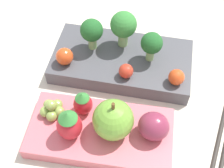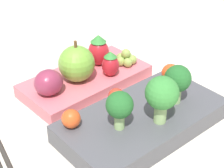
% 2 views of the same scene
% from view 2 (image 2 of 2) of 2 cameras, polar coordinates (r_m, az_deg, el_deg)
% --- Properties ---
extents(ground_plane, '(4.00, 4.00, 0.00)m').
position_cam_2_polar(ground_plane, '(0.53, 0.63, -2.76)').
color(ground_plane, beige).
extents(bento_box_savoury, '(0.22, 0.13, 0.03)m').
position_cam_2_polar(bento_box_savoury, '(0.47, 4.71, -5.60)').
color(bento_box_savoury, '#4C4C51').
rests_on(bento_box_savoury, ground_plane).
extents(bento_box_fruit, '(0.20, 0.12, 0.02)m').
position_cam_2_polar(bento_box_fruit, '(0.56, -3.98, 0.51)').
color(bento_box_fruit, '#DB6670').
rests_on(bento_box_fruit, ground_plane).
extents(broccoli_floret_0, '(0.03, 0.03, 0.05)m').
position_cam_2_polar(broccoli_floret_0, '(0.42, 1.16, -3.40)').
color(broccoli_floret_0, '#93B770').
rests_on(broccoli_floret_0, bento_box_savoury).
extents(broccoli_floret_1, '(0.04, 0.04, 0.06)m').
position_cam_2_polar(broccoli_floret_1, '(0.43, 7.24, -1.77)').
color(broccoli_floret_1, '#93B770').
rests_on(broccoli_floret_1, bento_box_savoury).
extents(broccoli_floret_2, '(0.03, 0.03, 0.05)m').
position_cam_2_polar(broccoli_floret_2, '(0.47, 9.96, 0.63)').
color(broccoli_floret_2, '#93B770').
rests_on(broccoli_floret_2, bento_box_savoury).
extents(cherry_tomato_0, '(0.02, 0.02, 0.02)m').
position_cam_2_polar(cherry_tomato_0, '(0.44, -6.26, -5.27)').
color(cherry_tomato_0, '#DB4C1E').
rests_on(cherry_tomato_0, bento_box_savoury).
extents(cherry_tomato_1, '(0.02, 0.02, 0.02)m').
position_cam_2_polar(cherry_tomato_1, '(0.47, 0.65, -1.88)').
color(cherry_tomato_1, red).
rests_on(cherry_tomato_1, bento_box_savoury).
extents(cherry_tomato_2, '(0.03, 0.03, 0.03)m').
position_cam_2_polar(cherry_tomato_2, '(0.52, 8.94, 1.67)').
color(cherry_tomato_2, '#DB4C1E').
rests_on(cherry_tomato_2, bento_box_savoury).
extents(apple, '(0.05, 0.05, 0.06)m').
position_cam_2_polar(apple, '(0.53, -5.42, 3.11)').
color(apple, '#70A838').
rests_on(apple, bento_box_fruit).
extents(strawberry_0, '(0.03, 0.03, 0.05)m').
position_cam_2_polar(strawberry_0, '(0.57, -2.07, 5.14)').
color(strawberry_0, red).
rests_on(strawberry_0, bento_box_fruit).
extents(strawberry_1, '(0.03, 0.03, 0.04)m').
position_cam_2_polar(strawberry_1, '(0.54, -0.24, 3.08)').
color(strawberry_1, red).
rests_on(strawberry_1, bento_box_fruit).
extents(plum, '(0.04, 0.04, 0.04)m').
position_cam_2_polar(plum, '(0.51, -9.65, 0.23)').
color(plum, '#892D47').
rests_on(plum, bento_box_fruit).
extents(grape_cluster, '(0.03, 0.03, 0.02)m').
position_cam_2_polar(grape_cluster, '(0.57, 2.12, 3.89)').
color(grape_cluster, '#8EA84C').
rests_on(grape_cluster, bento_box_fruit).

